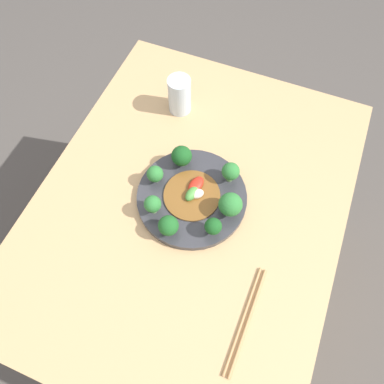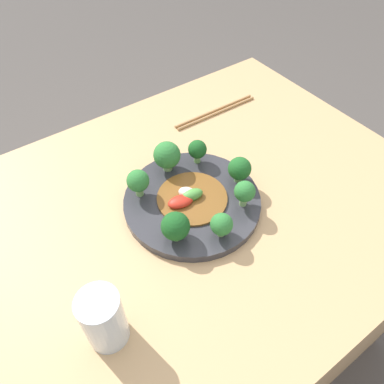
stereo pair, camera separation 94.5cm
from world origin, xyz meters
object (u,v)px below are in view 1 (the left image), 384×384
at_px(stirfry_center, 193,193).
at_px(chopsticks, 245,320).
at_px(plate, 192,197).
at_px(broccoli_southeast, 153,204).
at_px(broccoli_east, 168,226).
at_px(drinking_glass, 180,95).
at_px(broccoli_south, 155,174).
at_px(broccoli_southwest, 182,156).
at_px(broccoli_north, 230,205).
at_px(broccoli_northwest, 231,172).
at_px(broccoli_northeast, 213,226).

xyz_separation_m(stirfry_center, chopsticks, (0.24, 0.22, -0.02)).
relative_size(plate, broccoli_southeast, 4.71).
bearing_deg(broccoli_east, chopsticks, 62.18).
bearing_deg(broccoli_east, drinking_glass, -161.01).
bearing_deg(broccoli_south, plate, 85.75).
height_order(broccoli_southwest, stirfry_center, broccoli_southwest).
bearing_deg(broccoli_north, stirfry_center, -97.14).
distance_m(broccoli_southwest, stirfry_center, 0.10).
relative_size(broccoli_south, chopsticks, 0.21).
distance_m(broccoli_south, broccoli_southeast, 0.09).
bearing_deg(chopsticks, broccoli_northwest, -154.77).
distance_m(broccoli_south, broccoli_northwest, 0.19).
relative_size(broccoli_northwest, chopsticks, 0.25).
distance_m(broccoli_south, broccoli_southwest, 0.09).
bearing_deg(broccoli_north, broccoli_south, -94.16).
distance_m(plate, broccoli_northeast, 0.12).
bearing_deg(broccoli_northeast, drinking_glass, -146.12).
xyz_separation_m(broccoli_east, broccoli_north, (-0.10, 0.12, 0.01)).
xyz_separation_m(plate, broccoli_north, (0.01, 0.10, 0.05)).
relative_size(broccoli_south, broccoli_northeast, 0.91).
distance_m(broccoli_northeast, stirfry_center, 0.12).
height_order(plate, broccoli_southeast, broccoli_southeast).
bearing_deg(broccoli_east, broccoli_northwest, 155.40).
bearing_deg(broccoli_southeast, broccoli_northeast, 90.45).
distance_m(broccoli_southeast, chopsticks, 0.34).
xyz_separation_m(broccoli_north, drinking_glass, (-0.27, -0.25, -0.00)).
bearing_deg(plate, chopsticks, 43.25).
bearing_deg(drinking_glass, broccoli_east, 18.99).
xyz_separation_m(plate, chopsticks, (0.24, 0.22, -0.01)).
bearing_deg(broccoli_south, chopsticks, 53.24).
distance_m(broccoli_southeast, drinking_glass, 0.35).
xyz_separation_m(broccoli_northeast, chopsticks, (0.16, 0.14, -0.05)).
xyz_separation_m(broccoli_north, chopsticks, (0.23, 0.12, -0.05)).
distance_m(broccoli_north, chopsticks, 0.26).
bearing_deg(broccoli_northeast, broccoli_southwest, -136.89).
height_order(broccoli_north, chopsticks, broccoli_north).
bearing_deg(broccoli_northwest, plate, -41.82).
relative_size(plate, broccoli_northeast, 4.94).
height_order(broccoli_northeast, drinking_glass, drinking_glass).
relative_size(broccoli_east, drinking_glass, 0.53).
bearing_deg(chopsticks, broccoli_north, -152.36).
bearing_deg(chopsticks, plate, -136.75).
height_order(stirfry_center, drinking_glass, drinking_glass).
bearing_deg(broccoli_northwest, broccoli_north, 18.56).
relative_size(plate, broccoli_east, 4.72).
height_order(broccoli_north, stirfry_center, broccoli_north).
distance_m(broccoli_north, drinking_glass, 0.37).
height_order(broccoli_south, drinking_glass, drinking_glass).
height_order(plate, broccoli_northeast, broccoli_northeast).
bearing_deg(drinking_glass, plate, 28.59).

